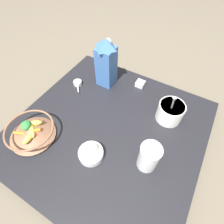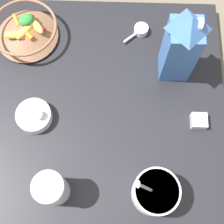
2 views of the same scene
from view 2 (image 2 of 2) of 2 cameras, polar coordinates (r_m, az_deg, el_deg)
name	(u,v)px [view 2 (image 2 of 2)]	position (r m, az deg, el deg)	size (l,w,h in m)	color
ground_plane	(88,121)	(1.06, -4.44, -1.69)	(6.00, 6.00, 0.00)	#665B4C
countertop	(87,119)	(1.04, -4.54, -1.29)	(0.91, 0.91, 0.05)	black
fruit_bowl	(25,30)	(1.15, -15.55, 14.17)	(0.23, 0.23, 0.08)	brown
milk_carton	(181,46)	(0.98, 12.51, 11.64)	(0.10, 0.10, 0.29)	#3D6BB2
yogurt_tub	(155,192)	(0.92, 7.90, -14.31)	(0.13, 0.13, 0.22)	white
drinking_cup	(52,189)	(0.91, -10.91, -13.65)	(0.09, 0.09, 0.15)	white
spice_jar	(199,121)	(1.03, 15.56, -1.61)	(0.05, 0.05, 0.03)	silver
measuring_scoop	(141,30)	(1.15, 5.24, 14.69)	(0.08, 0.09, 0.02)	white
garlic_bowl	(35,116)	(1.02, -13.97, -0.71)	(0.11, 0.11, 0.06)	white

